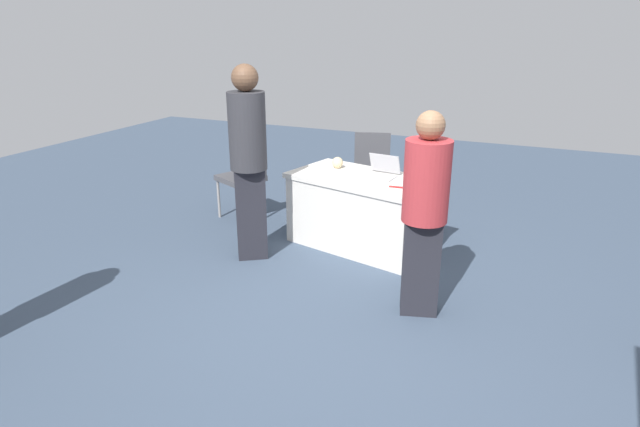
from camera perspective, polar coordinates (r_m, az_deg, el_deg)
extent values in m
plane|color=#3D4C60|center=(4.05, 1.70, -12.60)|extent=(14.40, 14.40, 0.00)
cube|color=silver|center=(5.29, 4.63, 3.68)|extent=(1.58, 1.09, 0.05)
cube|color=silver|center=(5.40, 4.53, -0.04)|extent=(1.52, 1.04, 0.68)
cylinder|color=#9E9993|center=(6.90, 4.03, 3.33)|extent=(0.03, 0.03, 0.43)
cylinder|color=#9E9993|center=(6.89, 7.18, 3.18)|extent=(0.03, 0.03, 0.43)
cylinder|color=#9E9993|center=(6.54, 3.78, 2.39)|extent=(0.03, 0.03, 0.43)
cylinder|color=#9E9993|center=(6.53, 7.11, 2.24)|extent=(0.03, 0.03, 0.43)
cube|color=#47474C|center=(6.65, 5.59, 4.82)|extent=(0.54, 0.54, 0.06)
cube|color=#47474C|center=(6.39, 5.58, 6.57)|extent=(0.41, 0.15, 0.45)
cylinder|color=#9E9993|center=(6.32, -10.72, 1.55)|extent=(0.03, 0.03, 0.45)
cylinder|color=#9E9993|center=(6.51, -7.89, 2.26)|extent=(0.03, 0.03, 0.45)
cylinder|color=#9E9993|center=(6.01, -8.80, 0.71)|extent=(0.03, 0.03, 0.45)
cylinder|color=#9E9993|center=(6.22, -5.90, 1.49)|extent=(0.03, 0.03, 0.45)
cube|color=#47474C|center=(6.19, -8.44, 3.77)|extent=(0.58, 0.58, 0.06)
cube|color=#47474C|center=(5.96, -7.48, 5.74)|extent=(0.21, 0.40, 0.45)
cube|color=#26262D|center=(4.21, 10.66, -5.64)|extent=(0.32, 0.25, 0.77)
cylinder|color=#B23338|center=(3.97, 11.28, 3.38)|extent=(0.42, 0.42, 0.61)
sphere|color=#936B4C|center=(3.88, 11.69, 9.18)|extent=(0.21, 0.21, 0.21)
cube|color=#26262D|center=(5.13, -7.34, -0.04)|extent=(0.33, 0.31, 0.88)
cylinder|color=#333338|center=(4.92, -7.74, 8.67)|extent=(0.47, 0.47, 0.70)
sphere|color=brown|center=(4.85, -8.00, 14.12)|extent=(0.24, 0.24, 0.24)
cube|color=silver|center=(5.26, 6.21, 3.91)|extent=(0.35, 0.26, 0.02)
cube|color=#B7B7BC|center=(5.36, 6.91, 5.31)|extent=(0.32, 0.12, 0.19)
sphere|color=beige|center=(5.57, 1.87, 5.44)|extent=(0.12, 0.12, 0.12)
cube|color=red|center=(4.96, 8.38, 2.77)|extent=(0.18, 0.05, 0.01)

